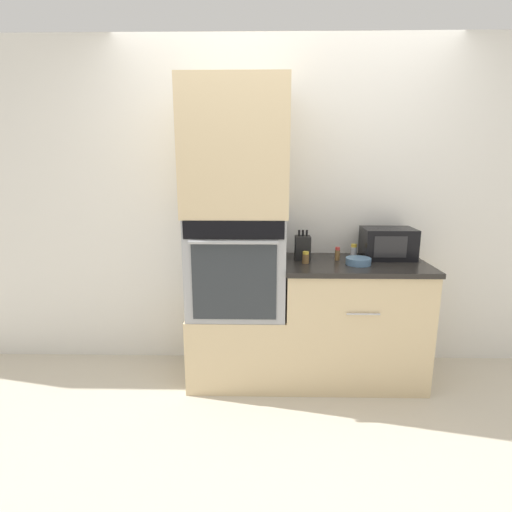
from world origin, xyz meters
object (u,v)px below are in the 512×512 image
(bowl, at_px, (358,261))
(condiment_jar_far, at_px, (306,258))
(wall_oven, at_px, (237,263))
(microwave, at_px, (388,243))
(knife_block, at_px, (303,247))
(condiment_jar_mid, at_px, (354,251))
(condiment_jar_near, at_px, (337,254))

(bowl, height_order, condiment_jar_far, condiment_jar_far)
(wall_oven, height_order, microwave, wall_oven)
(knife_block, relative_size, condiment_jar_mid, 2.16)
(microwave, relative_size, condiment_jar_mid, 3.69)
(microwave, bearing_deg, condiment_jar_far, -164.80)
(wall_oven, distance_m, knife_block, 0.50)
(wall_oven, relative_size, condiment_jar_far, 8.24)
(wall_oven, xyz_separation_m, condiment_jar_mid, (0.87, 0.15, 0.06))
(microwave, distance_m, condiment_jar_near, 0.39)
(condiment_jar_far, bearing_deg, condiment_jar_mid, 27.05)
(condiment_jar_near, xyz_separation_m, condiment_jar_far, (-0.24, -0.10, -0.01))
(wall_oven, bearing_deg, condiment_jar_far, -4.61)
(bowl, distance_m, condiment_jar_near, 0.18)
(condiment_jar_mid, bearing_deg, bowl, -93.81)
(condiment_jar_far, bearing_deg, wall_oven, 175.39)
(bowl, relative_size, condiment_jar_far, 2.06)
(microwave, distance_m, knife_block, 0.64)
(wall_oven, xyz_separation_m, microwave, (1.11, 0.13, 0.13))
(knife_block, xyz_separation_m, bowl, (0.38, -0.15, -0.06))
(microwave, xyz_separation_m, knife_block, (-0.64, -0.05, -0.02))
(wall_oven, relative_size, microwave, 1.87)
(microwave, bearing_deg, bowl, -142.57)
(bowl, bearing_deg, condiment_jar_near, 133.06)
(microwave, relative_size, condiment_jar_far, 4.40)
(microwave, height_order, bowl, microwave)
(condiment_jar_near, bearing_deg, microwave, 9.74)
(condiment_jar_far, bearing_deg, microwave, 15.20)
(condiment_jar_near, bearing_deg, condiment_jar_mid, 33.13)
(wall_oven, distance_m, bowl, 0.86)
(condiment_jar_far, bearing_deg, bowl, -4.43)
(condiment_jar_near, xyz_separation_m, condiment_jar_mid, (0.14, 0.09, 0.00))
(wall_oven, xyz_separation_m, condiment_jar_far, (0.49, -0.04, 0.05))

